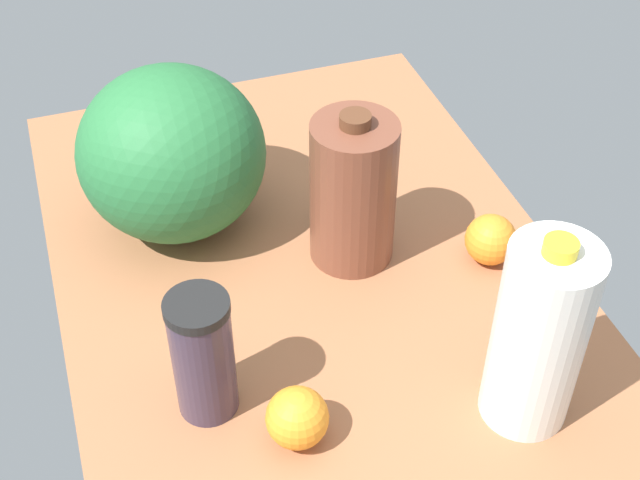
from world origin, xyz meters
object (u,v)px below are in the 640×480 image
(chocolate_milk_jug, at_px, (353,192))
(orange_by_jug, at_px, (297,418))
(orange_beside_bowl, at_px, (169,113))
(orange_far_back, at_px, (491,240))
(watermelon, at_px, (172,153))
(milk_jug, at_px, (539,336))
(shaker_bottle, at_px, (203,356))

(chocolate_milk_jug, relative_size, orange_by_jug, 3.17)
(orange_beside_bowl, bearing_deg, orange_far_back, 39.36)
(watermelon, relative_size, orange_beside_bowl, 3.33)
(milk_jug, height_order, chocolate_milk_jug, milk_jug)
(orange_by_jug, relative_size, orange_beside_bowl, 0.93)
(shaker_bottle, height_order, orange_beside_bowl, shaker_bottle)
(chocolate_milk_jug, xyz_separation_m, orange_beside_bowl, (-0.41, -0.20, -0.08))
(milk_jug, xyz_separation_m, chocolate_milk_jug, (-0.36, -0.11, -0.02))
(orange_far_back, bearing_deg, watermelon, -119.14)
(watermelon, xyz_separation_m, orange_beside_bowl, (-0.25, 0.03, -0.09))
(shaker_bottle, bearing_deg, orange_by_jug, 47.20)
(shaker_bottle, relative_size, orange_beside_bowl, 2.20)
(milk_jug, height_order, orange_far_back, milk_jug)
(milk_jug, distance_m, orange_by_jug, 0.31)
(milk_jug, relative_size, shaker_bottle, 1.54)
(watermelon, xyz_separation_m, orange_far_back, (0.24, 0.43, -0.10))
(milk_jug, bearing_deg, watermelon, -145.92)
(orange_far_back, bearing_deg, orange_by_jug, -59.51)
(watermelon, relative_size, shaker_bottle, 1.51)
(orange_by_jug, bearing_deg, orange_far_back, 120.49)
(watermelon, xyz_separation_m, chocolate_milk_jug, (0.16, 0.24, -0.01))
(watermelon, bearing_deg, chocolate_milk_jug, 56.28)
(milk_jug, distance_m, chocolate_milk_jug, 0.37)
(orange_beside_bowl, bearing_deg, shaker_bottle, -6.88)
(watermelon, distance_m, orange_by_jug, 0.48)
(chocolate_milk_jug, relative_size, orange_far_back, 3.22)
(watermelon, height_order, orange_by_jug, watermelon)
(milk_jug, xyz_separation_m, orange_beside_bowl, (-0.76, -0.31, -0.10))
(watermelon, xyz_separation_m, milk_jug, (0.52, 0.35, 0.00))
(shaker_bottle, height_order, chocolate_milk_jug, chocolate_milk_jug)
(milk_jug, distance_m, orange_beside_bowl, 0.83)
(shaker_bottle, distance_m, orange_by_jug, 0.14)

